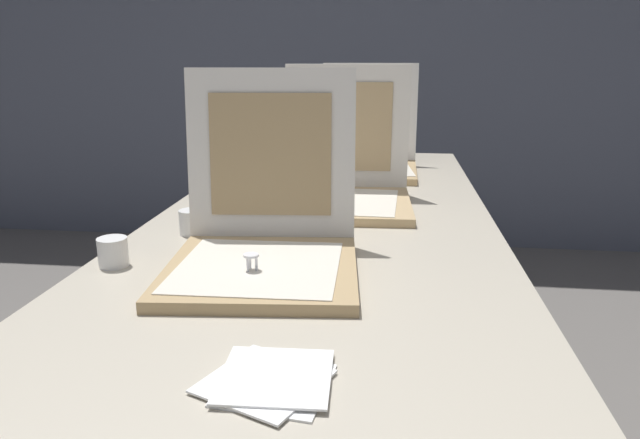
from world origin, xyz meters
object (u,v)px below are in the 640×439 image
at_px(table, 320,244).
at_px(pizza_box_front, 264,241).
at_px(cup_white_near_center, 192,222).
at_px(cup_white_near_left, 113,252).
at_px(pizza_box_middle, 345,186).
at_px(napkin_pile, 272,380).
at_px(pizza_box_back, 366,157).
at_px(cup_white_mid, 210,199).

height_order(table, pizza_box_front, pizza_box_front).
height_order(pizza_box_front, cup_white_near_center, pizza_box_front).
distance_m(cup_white_near_center, cup_white_near_left, 0.23).
bearing_deg(pizza_box_middle, table, -105.03).
xyz_separation_m(pizza_box_middle, napkin_pile, (-0.02, -0.90, -0.05)).
xyz_separation_m(cup_white_near_center, napkin_pile, (0.30, -0.60, -0.02)).
relative_size(pizza_box_front, cup_white_near_center, 7.24).
height_order(pizza_box_back, napkin_pile, pizza_box_back).
relative_size(pizza_box_back, napkin_pile, 2.34).
height_order(pizza_box_middle, pizza_box_back, pizza_box_middle).
xyz_separation_m(table, pizza_box_front, (-0.07, -0.31, 0.10)).
height_order(pizza_box_front, pizza_box_back, pizza_box_front).
bearing_deg(pizza_box_middle, cup_white_near_center, -139.00).
bearing_deg(napkin_pile, pizza_box_front, 103.38).
bearing_deg(pizza_box_back, cup_white_near_left, -112.77).
distance_m(pizza_box_middle, cup_white_near_left, 0.66).
distance_m(pizza_box_middle, pizza_box_back, 0.48).
height_order(table, napkin_pile, napkin_pile).
relative_size(pizza_box_front, pizza_box_back, 1.00).
height_order(pizza_box_middle, cup_white_mid, pizza_box_middle).
xyz_separation_m(cup_white_near_left, napkin_pile, (0.39, -0.38, -0.02)).
distance_m(table, cup_white_near_center, 0.31).
bearing_deg(pizza_box_front, cup_white_near_center, 131.73).
distance_m(cup_white_mid, cup_white_near_left, 0.44).
bearing_deg(cup_white_mid, pizza_box_middle, 14.51).
bearing_deg(cup_white_near_center, napkin_pile, -62.94).
height_order(cup_white_near_left, napkin_pile, cup_white_near_left).
relative_size(pizza_box_middle, cup_white_near_center, 6.50).
bearing_deg(cup_white_mid, pizza_box_back, 56.21).
distance_m(pizza_box_front, pizza_box_back, 0.99).
bearing_deg(cup_white_near_center, cup_white_near_left, -110.37).
xyz_separation_m(pizza_box_front, napkin_pile, (0.09, -0.40, -0.05)).
height_order(pizza_box_back, cup_white_mid, pizza_box_back).
bearing_deg(cup_white_near_center, table, 21.35).
distance_m(table, pizza_box_middle, 0.23).
xyz_separation_m(pizza_box_front, pizza_box_middle, (0.11, 0.50, 0.00)).
relative_size(cup_white_mid, cup_white_near_left, 1.00).
height_order(table, cup_white_near_left, cup_white_near_left).
bearing_deg(cup_white_near_left, pizza_box_back, 66.39).
height_order(pizza_box_front, cup_white_near_left, pizza_box_front).
bearing_deg(pizza_box_back, table, -95.77).
height_order(cup_white_near_center, cup_white_mid, same).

